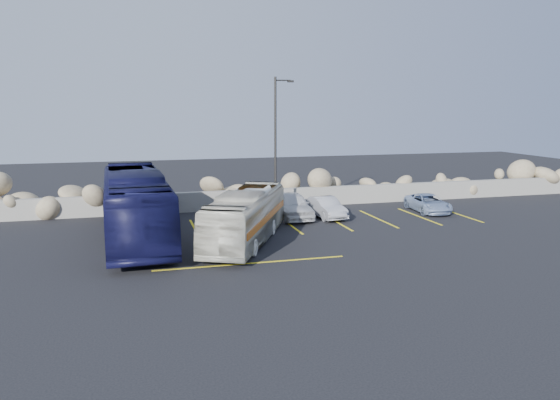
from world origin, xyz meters
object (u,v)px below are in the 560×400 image
object	(u,v)px
vintage_bus	(246,217)
car_d	(428,203)
tour_coach	(136,205)
car_b	(326,207)
lamppost	(276,142)
car_a	(292,205)

from	to	relation	value
vintage_bus	car_d	bearing A→B (deg)	45.69
tour_coach	car_b	xyz separation A→B (m)	(10.61, 2.46, -1.08)
lamppost	tour_coach	distance (m)	9.24
tour_coach	car_a	xyz separation A→B (m)	(8.71, 2.88, -0.93)
tour_coach	car_b	size ratio (longest dim) A/B	3.34
lamppost	tour_coach	world-z (taller)	lamppost
vintage_bus	tour_coach	xyz separation A→B (m)	(-4.97, 1.99, 0.43)
lamppost	car_a	xyz separation A→B (m)	(0.70, -0.91, -3.55)
car_b	car_d	bearing A→B (deg)	-4.89
vintage_bus	car_d	world-z (taller)	vintage_bus
lamppost	car_d	xyz separation A→B (m)	(9.19, -1.38, -3.76)
lamppost	car_b	world-z (taller)	lamppost
lamppost	vintage_bus	bearing A→B (deg)	-117.74
car_b	car_d	size ratio (longest dim) A/B	0.94
car_a	car_d	distance (m)	8.51
car_a	car_b	distance (m)	1.95
vintage_bus	car_a	world-z (taller)	vintage_bus
car_a	vintage_bus	bearing A→B (deg)	-126.38
lamppost	car_d	distance (m)	10.03
lamppost	vintage_bus	world-z (taller)	lamppost
car_b	vintage_bus	bearing A→B (deg)	-146.13
tour_coach	car_b	bearing A→B (deg)	11.09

